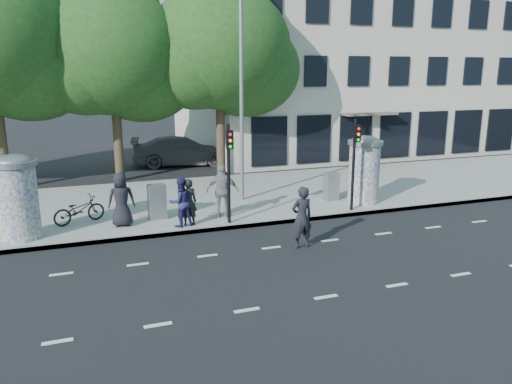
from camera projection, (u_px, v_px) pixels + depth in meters
name	position (u px, v px, depth m)	size (l,w,h in m)	color
ground	(289.00, 264.00, 13.94)	(120.00, 120.00, 0.00)	black
sidewalk	(218.00, 198.00, 20.78)	(40.00, 8.00, 0.15)	gray
curb	(249.00, 225.00, 17.17)	(40.00, 0.10, 0.16)	slate
lane_dash_near	(326.00, 297.00, 11.93)	(32.00, 0.12, 0.01)	silver
lane_dash_far	(271.00, 248.00, 15.22)	(32.00, 0.12, 0.01)	silver
ad_column_left	(17.00, 195.00, 15.33)	(1.36, 1.36, 2.65)	beige
ad_column_right	(364.00, 168.00, 19.57)	(1.36, 1.36, 2.65)	beige
traffic_pole_near	(229.00, 164.00, 16.68)	(0.22, 0.31, 3.40)	black
traffic_pole_far	(355.00, 156.00, 18.24)	(0.22, 0.31, 3.40)	black
street_lamp	(242.00, 83.00, 19.12)	(0.25, 0.93, 8.00)	slate
tree_near_left	(112.00, 52.00, 22.96)	(6.80, 6.80, 8.97)	#38281C
tree_center	(219.00, 48.00, 24.16)	(7.00, 7.00, 9.30)	#38281C
building	(335.00, 59.00, 34.70)	(20.30, 15.85, 12.00)	#ACA290
ped_a	(121.00, 200.00, 16.65)	(0.90, 0.58, 1.84)	black
ped_b	(188.00, 202.00, 16.77)	(0.58, 0.38, 1.60)	black
ped_c	(181.00, 202.00, 16.64)	(0.82, 0.64, 1.68)	#231F4F
ped_e	(223.00, 191.00, 17.63)	(1.14, 0.65, 1.94)	gray
man_road	(302.00, 217.00, 15.04)	(0.70, 0.46, 1.91)	black
bicycle	(79.00, 210.00, 17.08)	(1.77, 0.62, 0.93)	black
cabinet_left	(157.00, 202.00, 17.54)	(0.59, 0.43, 1.23)	slate
cabinet_right	(331.00, 186.00, 20.07)	(0.54, 0.39, 1.12)	gray
car_right	(182.00, 151.00, 28.23)	(5.54, 2.25, 1.61)	slate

